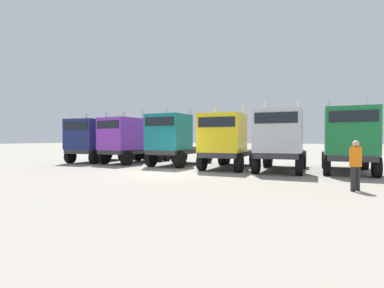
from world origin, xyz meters
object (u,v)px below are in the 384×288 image
(semi_truck_teal, at_px, (173,139))
(semi_truck_silver, at_px, (280,140))
(semi_truck_navy, at_px, (92,140))
(visitor_in_hivis, at_px, (356,162))
(semi_truck_yellow, at_px, (226,141))
(semi_truck_purple, at_px, (126,140))
(semi_truck_green, at_px, (349,140))

(semi_truck_teal, bearing_deg, semi_truck_silver, 85.11)
(semi_truck_navy, relative_size, visitor_in_hivis, 3.54)
(semi_truck_yellow, distance_m, semi_truck_silver, 3.21)
(semi_truck_purple, bearing_deg, semi_truck_yellow, 89.70)
(semi_truck_purple, height_order, semi_truck_yellow, semi_truck_purple)
(semi_truck_purple, bearing_deg, semi_truck_navy, -80.53)
(semi_truck_silver, xyz_separation_m, visitor_in_hivis, (3.56, -4.93, -0.74))
(semi_truck_green, distance_m, visitor_in_hivis, 5.87)
(semi_truck_navy, xyz_separation_m, semi_truck_purple, (3.16, 0.31, 0.04))
(semi_truck_green, bearing_deg, semi_truck_yellow, -87.16)
(semi_truck_yellow, xyz_separation_m, semi_truck_silver, (3.20, -0.10, 0.06))
(semi_truck_navy, bearing_deg, semi_truck_purple, 87.49)
(visitor_in_hivis, bearing_deg, semi_truck_teal, -174.36)
(semi_truck_silver, bearing_deg, semi_truck_purple, -97.53)
(semi_truck_navy, relative_size, semi_truck_purple, 1.05)
(semi_truck_yellow, relative_size, visitor_in_hivis, 3.62)
(semi_truck_purple, xyz_separation_m, semi_truck_yellow, (8.14, -0.58, -0.04))
(semi_truck_yellow, bearing_deg, semi_truck_purple, -98.23)
(semi_truck_green, height_order, visitor_in_hivis, semi_truck_green)
(semi_truck_yellow, xyz_separation_m, visitor_in_hivis, (6.76, -5.03, -0.68))
(semi_truck_teal, height_order, semi_truck_silver, semi_truck_teal)
(semi_truck_navy, xyz_separation_m, semi_truck_teal, (7.31, 0.18, 0.10))
(semi_truck_navy, distance_m, semi_truck_yellow, 11.30)
(semi_truck_yellow, bearing_deg, visitor_in_hivis, 49.19)
(semi_truck_green, bearing_deg, semi_truck_purple, -93.15)
(semi_truck_yellow, bearing_deg, semi_truck_teal, -100.61)
(semi_truck_teal, height_order, semi_truck_green, semi_truck_teal)
(semi_truck_teal, bearing_deg, semi_truck_navy, -89.06)
(semi_truck_teal, height_order, semi_truck_yellow, semi_truck_teal)
(semi_truck_purple, relative_size, semi_truck_yellow, 0.94)
(visitor_in_hivis, bearing_deg, semi_truck_green, 123.79)
(semi_truck_silver, bearing_deg, semi_truck_green, 100.50)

